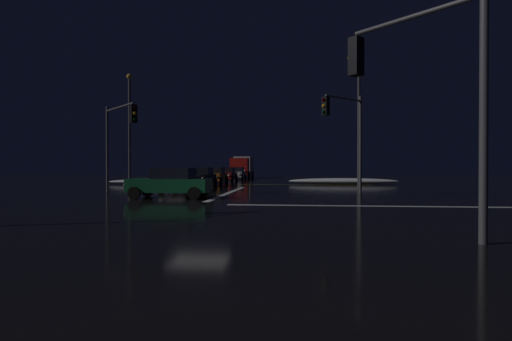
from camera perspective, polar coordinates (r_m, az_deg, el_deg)
name	(u,v)px	position (r m, az deg, el deg)	size (l,w,h in m)	color
ground	(199,206)	(17.78, -8.04, -4.96)	(120.00, 120.00, 0.10)	black
stop_line_north	(229,193)	(25.39, -3.87, -3.17)	(0.35, 13.30, 0.01)	white
centre_line_ns	(250,184)	(36.86, -0.89, -1.99)	(22.00, 0.15, 0.01)	yellow
crosswalk_bar_east	(384,206)	(17.67, 17.78, -4.85)	(13.30, 0.40, 0.01)	white
snow_bank_left_curb	(155,182)	(37.77, -14.14, -1.58)	(8.87, 1.50, 0.49)	white
snow_bank_right_curb	(343,181)	(38.05, 12.29, -1.50)	(10.10, 1.50, 0.57)	white
sedan_gray	(181,179)	(28.16, -10.57, -1.18)	(2.02, 4.33, 1.57)	slate
sedan_black	(201,177)	(33.27, -7.83, -0.90)	(2.02, 4.33, 1.57)	black
sedan_orange	(215,175)	(38.69, -5.90, -0.69)	(2.02, 4.33, 1.57)	#C66014
sedan_red	(226,174)	(44.44, -4.23, -0.52)	(2.02, 4.33, 1.57)	maroon
sedan_silver	(237,173)	(50.59, -2.75, -0.39)	(2.02, 4.33, 1.57)	#B7B7BC
box_truck	(243,166)	(58.06, -1.90, 0.64)	(2.68, 8.28, 3.08)	red
sedan_green_crossing	(170,183)	(21.56, -12.08, -1.72)	(4.33, 2.02, 1.57)	#14512D
traffic_signal_ne	(346,126)	(24.69, 12.67, 6.26)	(2.62, 2.62, 6.02)	#4C4C51
traffic_signal_se	(418,76)	(10.71, 22.04, 12.36)	(2.66, 2.66, 5.63)	#4C4C51
traffic_signal_nw	(118,130)	(26.49, -18.98, 5.42)	(3.40, 3.40, 5.63)	#4C4C51
streetlamp_right_near	(359,115)	(31.19, 14.40, 7.70)	(0.44, 0.44, 9.67)	#424247
streetlamp_left_near	(130,122)	(33.45, -17.53, 6.59)	(0.44, 0.44, 8.98)	#424247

